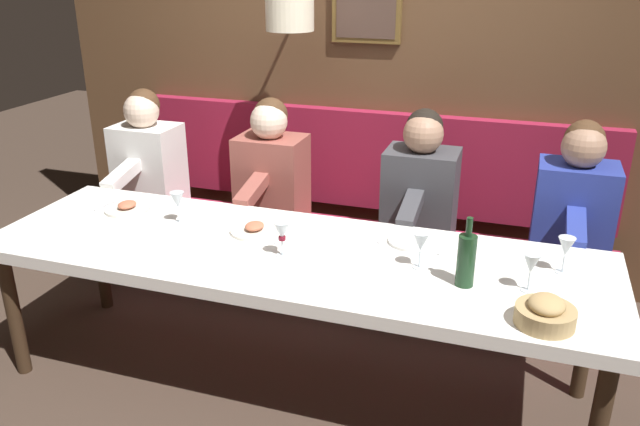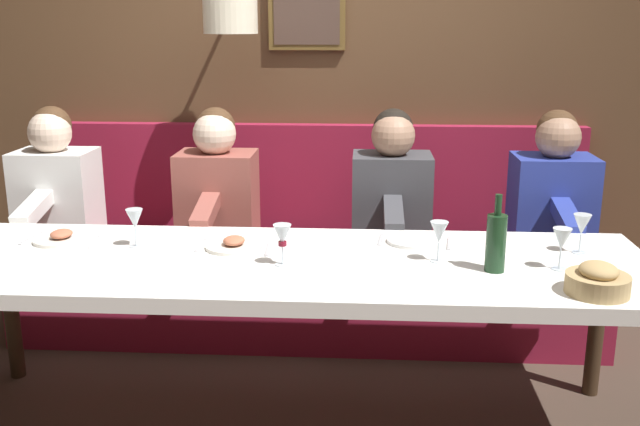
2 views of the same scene
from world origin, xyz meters
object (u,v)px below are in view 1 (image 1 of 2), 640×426
at_px(diner_middle, 271,169).
at_px(diner_far, 147,156).
at_px(dining_table, 291,261).
at_px(wine_bottle, 466,259).
at_px(wine_glass_3, 421,243).
at_px(wine_glass_2, 566,248).
at_px(diner_near, 421,184).
at_px(bread_bowl, 545,313).
at_px(wine_glass_1, 177,201).
at_px(diner_nearest, 575,201).
at_px(wine_glass_0, 531,265).
at_px(wine_glass_4, 282,232).

xyz_separation_m(diner_middle, diner_far, (0.00, 0.86, 0.00)).
bearing_deg(dining_table, wine_bottle, -96.46).
relative_size(dining_table, wine_glass_3, 17.77).
xyz_separation_m(diner_far, wine_glass_2, (-0.73, -2.51, 0.04)).
xyz_separation_m(diner_near, bread_bowl, (-1.19, -0.67, -0.03)).
height_order(dining_table, wine_bottle, wine_bottle).
xyz_separation_m(diner_middle, wine_glass_1, (-0.76, 0.19, 0.04)).
relative_size(dining_table, wine_glass_1, 17.77).
xyz_separation_m(diner_nearest, wine_bottle, (-0.97, 0.45, 0.04)).
bearing_deg(diner_far, diner_nearest, -90.00).
bearing_deg(wine_glass_0, wine_glass_1, 83.92).
xyz_separation_m(diner_middle, wine_glass_3, (-0.87, -1.06, 0.04)).
bearing_deg(diner_far, wine_bottle, -114.63).
bearing_deg(diner_nearest, bread_bowl, 173.39).
bearing_deg(dining_table, diner_near, -26.67).
bearing_deg(diner_middle, wine_glass_1, 165.74).
bearing_deg(bread_bowl, wine_glass_3, 58.73).
bearing_deg(wine_glass_4, wine_glass_1, 73.01).
xyz_separation_m(diner_near, wine_glass_4, (-0.95, 0.45, 0.04)).
xyz_separation_m(diner_nearest, diner_middle, (0.00, 1.72, 0.00)).
bearing_deg(wine_glass_2, diner_near, 45.68).
relative_size(diner_middle, wine_glass_3, 4.82).
relative_size(diner_far, wine_glass_4, 4.82).
bearing_deg(dining_table, diner_far, 56.26).
bearing_deg(bread_bowl, wine_glass_2, -8.80).
height_order(diner_middle, wine_glass_4, diner_middle).
height_order(wine_glass_0, wine_glass_2, same).
xyz_separation_m(diner_nearest, wine_glass_1, (-0.76, 1.91, 0.04)).
relative_size(diner_middle, wine_glass_4, 4.82).
bearing_deg(diner_near, wine_bottle, -159.80).
xyz_separation_m(diner_far, bread_bowl, (-1.19, -2.44, -0.03)).
bearing_deg(wine_glass_2, bread_bowl, 171.20).
height_order(diner_middle, wine_glass_3, diner_middle).
bearing_deg(diner_middle, diner_nearest, -90.00).
relative_size(wine_glass_0, wine_glass_4, 1.00).
relative_size(wine_glass_1, wine_glass_3, 1.00).
xyz_separation_m(wine_glass_1, bread_bowl, (-0.43, -1.77, -0.07)).
relative_size(diner_near, wine_glass_3, 4.82).
xyz_separation_m(dining_table, diner_middle, (0.88, 0.46, 0.13)).
bearing_deg(diner_middle, diner_far, 90.00).
xyz_separation_m(diner_middle, bread_bowl, (-1.19, -1.58, -0.03)).
bearing_deg(wine_glass_2, wine_glass_4, 100.71).
bearing_deg(bread_bowl, dining_table, 74.56).
relative_size(diner_nearest, diner_middle, 1.00).
height_order(wine_glass_4, bread_bowl, wine_glass_4).
bearing_deg(wine_bottle, diner_nearest, -25.02).
bearing_deg(bread_bowl, diner_nearest, -6.61).
bearing_deg(wine_glass_0, dining_table, 86.84).
xyz_separation_m(diner_nearest, wine_glass_2, (-0.73, 0.07, 0.04)).
relative_size(wine_glass_0, wine_glass_2, 1.00).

